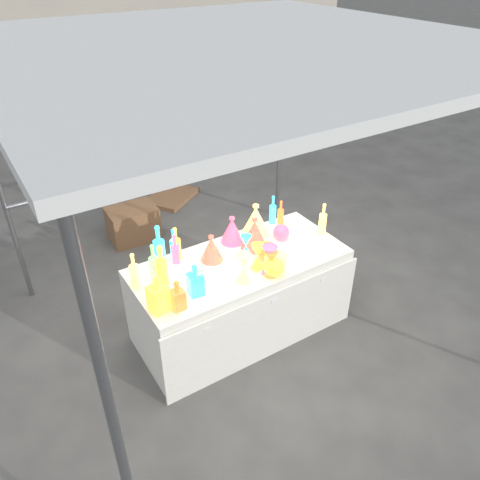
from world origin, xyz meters
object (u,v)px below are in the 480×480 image
hourglass_0 (271,264)px  globe_0 (274,268)px  cardboard_box_closed (133,224)px  bottle_0 (176,244)px  display_table (241,296)px  decanter_0 (158,294)px  lampshade_0 (254,233)px

hourglass_0 → globe_0: 0.05m
cardboard_box_closed → bottle_0: size_ratio=1.80×
hourglass_0 → globe_0: (0.03, -0.01, -0.04)m
display_table → bottle_0: 0.75m
display_table → decanter_0: (-0.81, -0.20, 0.52)m
hourglass_0 → lampshade_0: size_ratio=0.78×
cardboard_box_closed → lampshade_0: (0.45, -1.84, 0.69)m
display_table → cardboard_box_closed: size_ratio=3.37×
decanter_0 → bottle_0: bearing=41.1°
globe_0 → display_table: bearing=112.4°
globe_0 → decanter_0: bearing=174.3°
cardboard_box_closed → bottle_0: (-0.19, -1.65, 0.70)m
display_table → decanter_0: decanter_0 is taller
hourglass_0 → lampshade_0: 0.42m
decanter_0 → lampshade_0: decanter_0 is taller
decanter_0 → globe_0: bearing=-17.6°
decanter_0 → hourglass_0: bearing=-17.2°
cardboard_box_closed → hourglass_0: hourglass_0 is taller
cardboard_box_closed → decanter_0: (-0.57, -2.16, 0.70)m
display_table → globe_0: size_ratio=10.90×
display_table → decanter_0: 0.99m
cardboard_box_closed → hourglass_0: (0.34, -2.24, 0.66)m
cardboard_box_closed → globe_0: bearing=-79.4°
bottle_0 → globe_0: size_ratio=1.80×
globe_0 → lampshade_0: 0.43m
display_table → lampshade_0: (0.21, 0.12, 0.52)m
decanter_0 → cardboard_box_closed: bearing=63.3°
bottle_0 → decanter_0: (-0.38, -0.51, -0.00)m
decanter_0 → globe_0: size_ratio=1.74×
display_table → lampshade_0: lampshade_0 is taller
cardboard_box_closed → bottle_0: bottle_0 is taller
bottle_0 → hourglass_0: (0.52, -0.59, -0.04)m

